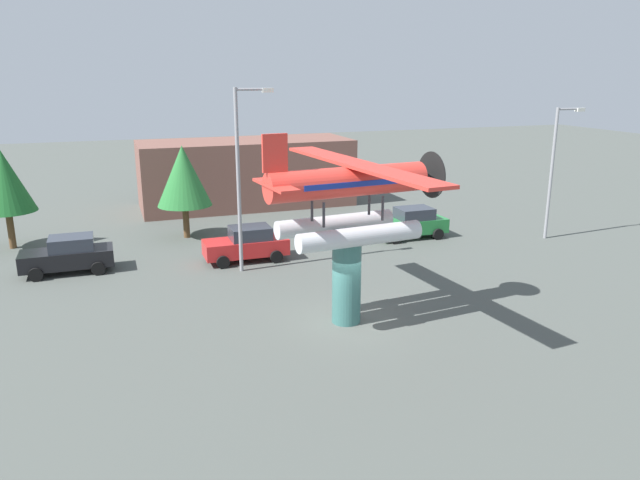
{
  "coord_description": "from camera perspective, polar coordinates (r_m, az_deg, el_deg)",
  "views": [
    {
      "loc": [
        -8.24,
        -20.14,
        9.33
      ],
      "look_at": [
        0.0,
        3.0,
        2.48
      ],
      "focal_mm": 34.09,
      "sensor_mm": 36.0,
      "label": 1
    }
  ],
  "objects": [
    {
      "name": "tree_west",
      "position": [
        36.41,
        -27.53,
        4.91
      ],
      "size": [
        3.0,
        3.0,
        5.38
      ],
      "color": "brown",
      "rests_on": "ground"
    },
    {
      "name": "floatplane_monument",
      "position": [
        22.25,
        2.91,
        4.28
      ],
      "size": [
        7.01,
        10.46,
        4.0
      ],
      "rotation": [
        0.0,
        0.0,
        0.1
      ],
      "color": "silver",
      "rests_on": "display_pedestal"
    },
    {
      "name": "car_mid_red",
      "position": [
        30.98,
        -6.88,
        -0.35
      ],
      "size": [
        4.2,
        2.02,
        1.76
      ],
      "rotation": [
        0.0,
        0.0,
        3.14
      ],
      "color": "red",
      "rests_on": "ground"
    },
    {
      "name": "streetlight_primary",
      "position": [
        28.54,
        -7.34,
        6.66
      ],
      "size": [
        1.84,
        0.28,
        8.63
      ],
      "color": "gray",
      "rests_on": "ground"
    },
    {
      "name": "car_far_green",
      "position": [
        35.39,
        8.54,
        1.6
      ],
      "size": [
        4.2,
        2.02,
        1.76
      ],
      "rotation": [
        0.0,
        0.0,
        3.14
      ],
      "color": "#237A38",
      "rests_on": "ground"
    },
    {
      "name": "streetlight_secondary",
      "position": [
        36.76,
        21.22,
        6.72
      ],
      "size": [
        1.84,
        0.28,
        7.41
      ],
      "color": "gray",
      "rests_on": "ground"
    },
    {
      "name": "tree_east",
      "position": [
        35.38,
        -12.7,
        5.87
      ],
      "size": [
        3.08,
        3.08,
        5.32
      ],
      "color": "brown",
      "rests_on": "ground"
    },
    {
      "name": "ground_plane",
      "position": [
        23.67,
        2.46,
        -7.64
      ],
      "size": [
        140.0,
        140.0,
        0.0
      ],
      "primitive_type": "plane",
      "color": "#4C514C"
    },
    {
      "name": "display_pedestal",
      "position": [
        23.07,
        2.51,
        -3.87
      ],
      "size": [
        1.1,
        1.1,
        3.31
      ],
      "primitive_type": "cylinder",
      "color": "#386B66",
      "rests_on": "ground"
    },
    {
      "name": "storefront_building",
      "position": [
        43.74,
        -6.94,
        6.26
      ],
      "size": [
        14.73,
        5.64,
        4.65
      ],
      "primitive_type": "cube",
      "color": "brown",
      "rests_on": "ground"
    },
    {
      "name": "car_near_black",
      "position": [
        31.33,
        -22.55,
        -1.28
      ],
      "size": [
        4.2,
        2.02,
        1.76
      ],
      "rotation": [
        0.0,
        0.0,
        3.14
      ],
      "color": "black",
      "rests_on": "ground"
    }
  ]
}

